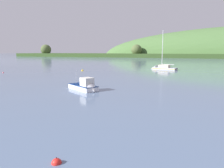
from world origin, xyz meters
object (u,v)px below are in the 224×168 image
Objects in this scene: mooring_buoy_midchannel at (57,163)px; mooring_buoy_foreground at (82,71)px; fishing_boat_moored at (85,87)px; sailboat_far_left at (161,69)px; mooring_buoy_off_fishing_boat at (3,73)px.

mooring_buoy_foreground is at bearing 117.57° from mooring_buoy_midchannel.
mooring_buoy_foreground is (-17.82, 31.24, -0.45)m from fishing_boat_moored.
sailboat_far_left is 23.64× the size of mooring_buoy_off_fishing_boat.
fishing_boat_moored is (-6.44, -44.70, 0.12)m from sailboat_far_left.
sailboat_far_left is 2.22× the size of fishing_boat_moored.
mooring_buoy_foreground is (-24.26, -13.46, -0.32)m from sailboat_far_left.
fishing_boat_moored is 8.09× the size of mooring_buoy_foreground.
sailboat_far_left is 45.16m from fishing_boat_moored.
mooring_buoy_midchannel is at bearing -38.84° from mooring_buoy_off_fishing_boat.
mooring_buoy_foreground reaches higher than mooring_buoy_midchannel.
sailboat_far_left is at bearing 112.50° from fishing_boat_moored.
fishing_boat_moored is at bearing 96.77° from sailboat_far_left.
mooring_buoy_midchannel is at bearing -62.43° from mooring_buoy_foreground.
sailboat_far_left reaches higher than fishing_boat_moored.
mooring_buoy_foreground is 1.32× the size of mooring_buoy_off_fishing_boat.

